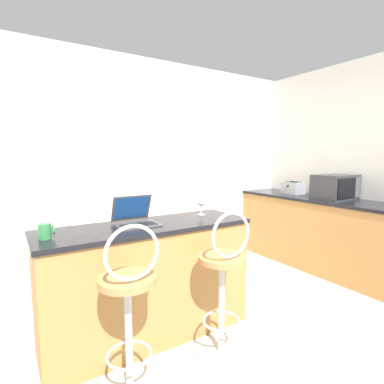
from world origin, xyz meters
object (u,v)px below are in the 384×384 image
(microwave, at_px, (335,187))
(mug_green, at_px, (45,231))
(bar_stool_far, at_px, (223,287))
(wine_glass_tall, at_px, (201,203))
(toaster, at_px, (293,188))
(bar_stool_near, at_px, (129,315))
(laptop, at_px, (135,217))

(microwave, relative_size, mug_green, 5.12)
(bar_stool_far, bearing_deg, mug_green, 155.39)
(bar_stool_far, xyz_separation_m, wine_glass_tall, (0.21, 0.61, 0.50))
(microwave, relative_size, toaster, 2.01)
(bar_stool_near, height_order, toaster, toaster)
(laptop, distance_m, toaster, 2.65)
(bar_stool_far, relative_size, microwave, 2.11)
(laptop, height_order, microwave, microwave)
(toaster, xyz_separation_m, mug_green, (-3.22, -0.68, -0.03))
(bar_stool_near, xyz_separation_m, toaster, (2.85, 1.17, 0.48))
(laptop, xyz_separation_m, microwave, (2.59, -0.01, 0.09))
(bar_stool_far, relative_size, laptop, 3.43)
(bar_stool_far, height_order, wine_glass_tall, bar_stool_far)
(bar_stool_far, height_order, toaster, toaster)
(laptop, relative_size, mug_green, 3.16)
(bar_stool_far, distance_m, microwave, 2.30)
(toaster, distance_m, wine_glass_tall, 2.02)
(wine_glass_tall, bearing_deg, bar_stool_far, -109.52)
(laptop, xyz_separation_m, mug_green, (-0.64, -0.08, -0.01))
(laptop, height_order, wine_glass_tall, laptop)
(microwave, bearing_deg, bar_stool_near, -169.05)
(toaster, height_order, mug_green, toaster)
(laptop, bearing_deg, toaster, 13.08)
(wine_glass_tall, bearing_deg, bar_stool_near, -146.39)
(bar_stool_near, xyz_separation_m, microwave, (2.86, 0.55, 0.55))
(microwave, bearing_deg, bar_stool_far, -165.64)
(bar_stool_near, xyz_separation_m, bar_stool_far, (0.70, 0.00, 0.00))
(mug_green, xyz_separation_m, wine_glass_tall, (1.28, 0.12, 0.06))
(toaster, bearing_deg, bar_stool_far, -151.55)
(bar_stool_far, bearing_deg, wine_glass_tall, 70.48)
(bar_stool_near, height_order, bar_stool_far, same)
(laptop, bearing_deg, bar_stool_near, -115.62)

